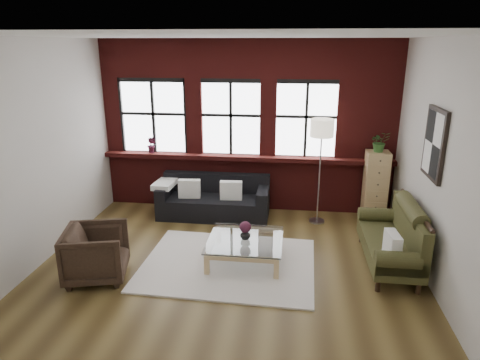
# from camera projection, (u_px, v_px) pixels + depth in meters

# --- Properties ---
(floor) EXTENTS (5.50, 5.50, 0.00)m
(floor) POSITION_uv_depth(u_px,v_px,m) (228.00, 267.00, 6.22)
(floor) COLOR #4D3B1C
(floor) RESTS_ON ground
(ceiling) EXTENTS (5.50, 5.50, 0.00)m
(ceiling) POSITION_uv_depth(u_px,v_px,m) (226.00, 36.00, 5.24)
(ceiling) COLOR white
(ceiling) RESTS_ON ground
(wall_back) EXTENTS (5.50, 0.00, 5.50)m
(wall_back) POSITION_uv_depth(u_px,v_px,m) (247.00, 127.00, 8.09)
(wall_back) COLOR beige
(wall_back) RESTS_ON ground
(wall_front) EXTENTS (5.50, 0.00, 5.50)m
(wall_front) POSITION_uv_depth(u_px,v_px,m) (179.00, 244.00, 3.37)
(wall_front) COLOR beige
(wall_front) RESTS_ON ground
(wall_left) EXTENTS (0.00, 5.00, 5.00)m
(wall_left) POSITION_uv_depth(u_px,v_px,m) (35.00, 155.00, 6.05)
(wall_left) COLOR beige
(wall_left) RESTS_ON ground
(wall_right) EXTENTS (0.00, 5.00, 5.00)m
(wall_right) POSITION_uv_depth(u_px,v_px,m) (442.00, 168.00, 5.41)
(wall_right) COLOR beige
(wall_right) RESTS_ON ground
(brick_backwall) EXTENTS (5.50, 0.12, 3.20)m
(brick_backwall) POSITION_uv_depth(u_px,v_px,m) (247.00, 127.00, 8.04)
(brick_backwall) COLOR #5B1715
(brick_backwall) RESTS_ON floor
(sill_ledge) EXTENTS (5.50, 0.30, 0.08)m
(sill_ledge) POSITION_uv_depth(u_px,v_px,m) (246.00, 157.00, 8.12)
(sill_ledge) COLOR #5B1715
(sill_ledge) RESTS_ON brick_backwall
(window_left) EXTENTS (1.38, 0.10, 1.50)m
(window_left) POSITION_uv_depth(u_px,v_px,m) (154.00, 118.00, 8.21)
(window_left) COLOR black
(window_left) RESTS_ON brick_backwall
(window_mid) EXTENTS (1.38, 0.10, 1.50)m
(window_mid) POSITION_uv_depth(u_px,v_px,m) (231.00, 119.00, 8.04)
(window_mid) COLOR black
(window_mid) RESTS_ON brick_backwall
(window_right) EXTENTS (1.38, 0.10, 1.50)m
(window_right) POSITION_uv_depth(u_px,v_px,m) (306.00, 121.00, 7.87)
(window_right) COLOR black
(window_right) RESTS_ON brick_backwall
(wall_poster) EXTENTS (0.05, 0.74, 0.94)m
(wall_poster) POSITION_uv_depth(u_px,v_px,m) (435.00, 144.00, 5.62)
(wall_poster) COLOR black
(wall_poster) RESTS_ON wall_right
(shag_rug) EXTENTS (2.55, 2.04, 0.03)m
(shag_rug) POSITION_uv_depth(u_px,v_px,m) (228.00, 264.00, 6.29)
(shag_rug) COLOR silver
(shag_rug) RESTS_ON floor
(dark_sofa) EXTENTS (2.04, 0.82, 0.74)m
(dark_sofa) POSITION_uv_depth(u_px,v_px,m) (214.00, 197.00, 7.97)
(dark_sofa) COLOR black
(dark_sofa) RESTS_ON floor
(pillow_a) EXTENTS (0.41, 0.18, 0.34)m
(pillow_a) POSITION_uv_depth(u_px,v_px,m) (189.00, 189.00, 7.87)
(pillow_a) COLOR white
(pillow_a) RESTS_ON dark_sofa
(pillow_b) EXTENTS (0.41, 0.17, 0.34)m
(pillow_b) POSITION_uv_depth(u_px,v_px,m) (231.00, 190.00, 7.77)
(pillow_b) COLOR white
(pillow_b) RESTS_ON dark_sofa
(vintage_settee) EXTENTS (0.76, 1.72, 0.92)m
(vintage_settee) POSITION_uv_depth(u_px,v_px,m) (389.00, 236.00, 6.15)
(vintage_settee) COLOR #3A391A
(vintage_settee) RESTS_ON floor
(pillow_settee) EXTENTS (0.17, 0.39, 0.34)m
(pillow_settee) POSITION_uv_depth(u_px,v_px,m) (392.00, 245.00, 5.63)
(pillow_settee) COLOR white
(pillow_settee) RESTS_ON vintage_settee
(armchair) EXTENTS (0.98, 0.96, 0.74)m
(armchair) POSITION_uv_depth(u_px,v_px,m) (96.00, 253.00, 5.85)
(armchair) COLOR black
(armchair) RESTS_ON floor
(coffee_table) EXTENTS (1.09, 1.09, 0.37)m
(coffee_table) POSITION_uv_depth(u_px,v_px,m) (245.00, 250.00, 6.36)
(coffee_table) COLOR tan
(coffee_table) RESTS_ON shag_rug
(vase) EXTENTS (0.19, 0.19, 0.16)m
(vase) POSITION_uv_depth(u_px,v_px,m) (245.00, 234.00, 6.28)
(vase) COLOR #B2B2B2
(vase) RESTS_ON coffee_table
(flowers) EXTENTS (0.17, 0.17, 0.17)m
(flowers) POSITION_uv_depth(u_px,v_px,m) (245.00, 227.00, 6.25)
(flowers) COLOR #4A192E
(flowers) RESTS_ON vase
(drawer_chest) EXTENTS (0.40, 0.40, 1.29)m
(drawer_chest) POSITION_uv_depth(u_px,v_px,m) (375.00, 187.00, 7.70)
(drawer_chest) COLOR tan
(drawer_chest) RESTS_ON floor
(potted_plant_top) EXTENTS (0.38, 0.35, 0.36)m
(potted_plant_top) POSITION_uv_depth(u_px,v_px,m) (380.00, 142.00, 7.45)
(potted_plant_top) COLOR #2D5923
(potted_plant_top) RESTS_ON drawer_chest
(floor_lamp) EXTENTS (0.40, 0.40, 2.03)m
(floor_lamp) POSITION_uv_depth(u_px,v_px,m) (320.00, 168.00, 7.50)
(floor_lamp) COLOR #A5A5A8
(floor_lamp) RESTS_ON floor
(sill_plant) EXTENTS (0.22, 0.20, 0.32)m
(sill_plant) POSITION_uv_depth(u_px,v_px,m) (152.00, 145.00, 8.25)
(sill_plant) COLOR #4A192E
(sill_plant) RESTS_ON sill_ledge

